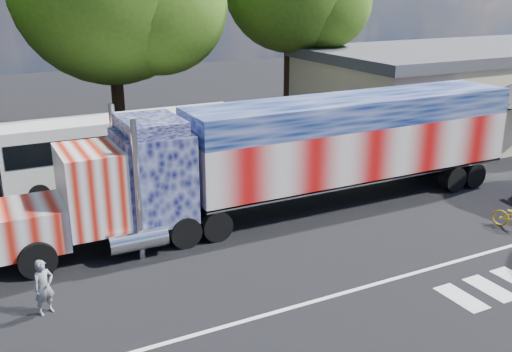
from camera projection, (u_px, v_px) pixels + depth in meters
name	position (u px, v px, depth m)	size (l,w,h in m)	color
ground	(296.00, 253.00, 19.61)	(100.00, 100.00, 0.00)	black
lane_markings	(409.00, 290.00, 17.16)	(30.00, 2.67, 0.01)	silver
semi_truck	(297.00, 152.00, 22.60)	(22.39, 3.54, 4.77)	black
coach_bus	(126.00, 149.00, 26.15)	(10.83, 2.52, 3.15)	silver
hall_building	(476.00, 87.00, 36.57)	(22.40, 12.80, 5.20)	beige
woman	(44.00, 287.00, 15.74)	(0.59, 0.39, 1.62)	slate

